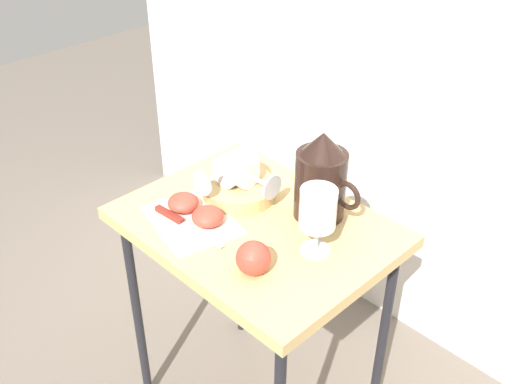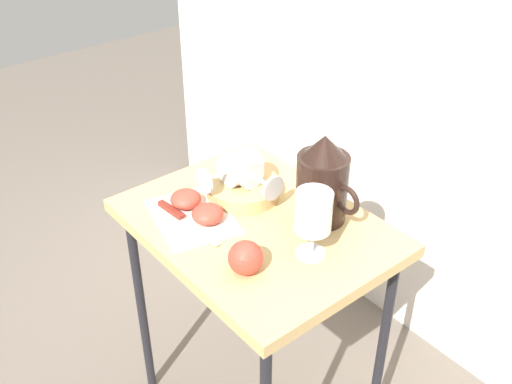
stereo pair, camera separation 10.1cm
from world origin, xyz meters
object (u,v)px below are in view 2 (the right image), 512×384
basket_tray (243,189)px  apple_half_right (208,214)px  knife (180,216)px  apple_whole (246,258)px  table (256,244)px  apple_half_left (186,199)px  wine_glass_upright (313,215)px  wine_glass_tipped_near (239,167)px  wine_glass_tipped_far (244,171)px  pitcher (322,186)px

basket_tray → apple_half_right: 0.14m
knife → apple_whole: bearing=1.1°
table → apple_half_left: (-0.15, -0.09, 0.09)m
basket_tray → apple_whole: apple_whole is taller
table → basket_tray: size_ratio=3.72×
apple_half_right → apple_whole: 0.19m
wine_glass_upright → knife: bearing=-152.4°
wine_glass_tipped_near → apple_whole: 0.29m
apple_half_right → knife: apple_half_right is taller
wine_glass_upright → apple_whole: wine_glass_upright is taller
apple_half_left → knife: apple_half_left is taller
basket_tray → apple_half_left: bearing=-107.3°
table → wine_glass_tipped_far: bearing=155.3°
wine_glass_tipped_near → apple_half_right: bearing=-68.8°
pitcher → wine_glass_upright: pitcher is taller
wine_glass_upright → wine_glass_tipped_far: (-0.26, 0.03, -0.03)m
wine_glass_upright → apple_half_right: (-0.23, -0.10, -0.08)m
pitcher → wine_glass_tipped_far: bearing=-156.7°
apple_half_left → apple_whole: bearing=-7.3°
apple_half_left → apple_half_right: (0.08, 0.00, 0.00)m
basket_tray → apple_half_left: apple_half_left is taller
apple_half_left → knife: (0.03, -0.04, -0.02)m
pitcher → apple_whole: pitcher is taller
pitcher → wine_glass_upright: bearing=-52.6°
apple_half_left → knife: bearing=-51.4°
wine_glass_tipped_near → apple_half_left: wine_glass_tipped_near is taller
pitcher → wine_glass_tipped_far: (-0.18, -0.08, -0.02)m
wine_glass_upright → apple_half_right: 0.26m
wine_glass_tipped_near → knife: bearing=-90.2°
table → knife: size_ratio=3.13×
pitcher → apple_half_right: (-0.15, -0.21, -0.06)m
pitcher → wine_glass_tipped_near: size_ratio=1.44×
wine_glass_upright → apple_half_right: size_ratio=2.14×
apple_half_left → wine_glass_tipped_near: bearing=76.8°
pitcher → apple_half_right: size_ratio=2.94×
apple_half_right → wine_glass_upright: bearing=24.2°
knife → wine_glass_tipped_near: bearing=89.8°
apple_whole → wine_glass_tipped_near: bearing=144.6°
wine_glass_upright → apple_whole: bearing=-107.1°
basket_tray → wine_glass_tipped_near: 0.06m
pitcher → wine_glass_tipped_near: pitcher is taller
wine_glass_tipped_near → apple_half_left: (-0.03, -0.13, -0.05)m
pitcher → apple_half_right: 0.26m
pitcher → table: bearing=-123.3°
pitcher → knife: size_ratio=1.00×
wine_glass_tipped_near → apple_half_right: wine_glass_tipped_near is taller
wine_glass_tipped_near → pitcher: bearing=22.3°
table → apple_half_left: 0.19m
wine_glass_tipped_far → apple_half_right: 0.14m
wine_glass_tipped_far → apple_whole: 0.28m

